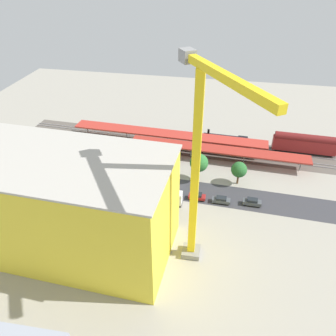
{
  "coord_description": "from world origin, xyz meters",
  "views": [
    {
      "loc": [
        -11.74,
        71.44,
        52.77
      ],
      "look_at": [
        1.91,
        0.84,
        5.36
      ],
      "focal_mm": 35.92,
      "sensor_mm": 36.0,
      "label": 1
    }
  ],
  "objects": [
    {
      "name": "platform_canopy_far",
      "position": [
        6.08,
        -20.53,
        3.84
      ],
      "size": [
        61.42,
        8.11,
        4.07
      ],
      "color": "#B73328",
      "rests_on": "ground"
    },
    {
      "name": "parked_car_2",
      "position": [
        -6.33,
        5.35,
        0.75
      ],
      "size": [
        4.25,
        1.84,
        1.7
      ],
      "color": "black",
      "rests_on": "ground"
    },
    {
      "name": "parked_car_4",
      "position": [
        8.25,
        5.49,
        0.76
      ],
      "size": [
        4.38,
        2.13,
        1.74
      ],
      "color": "black",
      "rests_on": "ground"
    },
    {
      "name": "parked_car_1",
      "position": [
        -12.33,
        5.6,
        0.73
      ],
      "size": [
        4.46,
        1.86,
        1.63
      ],
      "color": "black",
      "rests_on": "ground"
    },
    {
      "name": "parked_car_0",
      "position": [
        -19.78,
        5.06,
        0.81
      ],
      "size": [
        4.47,
        1.89,
        1.82
      ],
      "color": "black",
      "rests_on": "ground"
    },
    {
      "name": "tower_crane",
      "position": [
        -8.02,
        24.52,
        22.93
      ],
      "size": [
        14.43,
        20.3,
        39.92
      ],
      "color": "gray",
      "rests_on": "ground"
    },
    {
      "name": "street_tree_1",
      "position": [
        3.32,
        -2.25,
        4.68
      ],
      "size": [
        5.56,
        5.56,
        7.47
      ],
      "color": "brown",
      "rests_on": "ground"
    },
    {
      "name": "street_tree_0",
      "position": [
        8.66,
        -3.61,
        5.82
      ],
      "size": [
        5.32,
        5.32,
        8.51
      ],
      "color": "brown",
      "rests_on": "ground"
    },
    {
      "name": "locomotive",
      "position": [
        -12.47,
        -23.57,
        1.71
      ],
      "size": [
        15.32,
        3.27,
        4.9
      ],
      "color": "black",
      "rests_on": "ground"
    },
    {
      "name": "ground_plane",
      "position": [
        0.0,
        0.0,
        0.0
      ],
      "size": [
        174.02,
        174.02,
        0.0
      ],
      "primitive_type": "plane",
      "color": "#9E998C",
      "rests_on": "ground"
    },
    {
      "name": "box_truck_2",
      "position": [
        5.95,
        8.54,
        1.64
      ],
      "size": [
        8.96,
        2.75,
        3.31
      ],
      "color": "black",
      "rests_on": "ground"
    },
    {
      "name": "street_asphalt",
      "position": [
        0.0,
        2.14,
        0.0
      ],
      "size": [
        109.07,
        14.27,
        0.01
      ],
      "primitive_type": "cube",
      "rotation": [
        0.0,
        0.0,
        -0.05
      ],
      "color": "#38383D",
      "rests_on": "ground"
    },
    {
      "name": "passenger_coach",
      "position": [
        -35.41,
        -23.57,
        3.24
      ],
      "size": [
        18.57,
        3.72,
        6.13
      ],
      "color": "black",
      "rests_on": "ground"
    },
    {
      "name": "construction_roof_slab",
      "position": [
        17.4,
        25.26,
        20.86
      ],
      "size": [
        42.31,
        23.25,
        0.4
      ],
      "primitive_type": "cube",
      "rotation": [
        0.0,
        0.0,
        -0.05
      ],
      "color": "#B7B2A8",
      "rests_on": "construction_building"
    },
    {
      "name": "street_tree_3",
      "position": [
        32.22,
        -3.07,
        5.25
      ],
      "size": [
        5.95,
        5.95,
        8.23
      ],
      "color": "brown",
      "rests_on": "ground"
    },
    {
      "name": "street_tree_5",
      "position": [
        10.89,
        -2.43,
        5.47
      ],
      "size": [
        5.13,
        5.13,
        8.05
      ],
      "color": "brown",
      "rests_on": "ground"
    },
    {
      "name": "street_tree_2",
      "position": [
        -5.64,
        -3.01,
        5.41
      ],
      "size": [
        4.84,
        4.84,
        7.87
      ],
      "color": "brown",
      "rests_on": "ground"
    },
    {
      "name": "construction_building",
      "position": [
        17.4,
        25.26,
        10.33
      ],
      "size": [
        41.68,
        22.62,
        20.66
      ],
      "primitive_type": "cube",
      "rotation": [
        0.0,
        0.0,
        -0.05
      ],
      "color": "yellow",
      "rests_on": "ground"
    },
    {
      "name": "parked_car_3",
      "position": [
        1.14,
        5.24,
        0.82
      ],
      "size": [
        4.32,
        1.8,
        1.85
      ],
      "color": "black",
      "rests_on": "ground"
    },
    {
      "name": "box_truck_0",
      "position": [
        33.08,
        10.59,
        1.61
      ],
      "size": [
        8.73,
        2.72,
        3.27
      ],
      "color": "black",
      "rests_on": "ground"
    },
    {
      "name": "parked_car_5",
      "position": [
        15.39,
        5.68,
        0.73
      ],
      "size": [
        4.2,
        1.9,
        1.65
      ],
      "color": "black",
      "rests_on": "ground"
    },
    {
      "name": "platform_canopy_near",
      "position": [
        -9.9,
        -14.12,
        3.68
      ],
      "size": [
        52.12,
        7.27,
        3.9
      ],
      "color": "#A82D23",
      "rests_on": "ground"
    },
    {
      "name": "street_tree_4",
      "position": [
        -16.11,
        -3.36,
        4.35
      ],
      "size": [
        4.16,
        4.16,
        6.47
      ],
      "color": "brown",
      "rests_on": "ground"
    },
    {
      "name": "rail_bed",
      "position": [
        0.0,
        -21.05,
        0.0
      ],
      "size": [
        109.27,
        18.3,
        0.01
      ],
      "primitive_type": "cube",
      "rotation": [
        0.0,
        0.0,
        -0.05
      ],
      "color": "#5B544C",
      "rests_on": "ground"
    },
    {
      "name": "traffic_light",
      "position": [
        7.66,
        -2.82,
        4.82
      ],
      "size": [
        0.5,
        0.36,
        7.36
      ],
      "color": "#333333",
      "rests_on": "ground"
    },
    {
      "name": "box_truck_1",
      "position": [
        1.49,
        8.35,
        1.72
      ],
      "size": [
        9.23,
        2.4,
        3.52
      ],
      "color": "black",
      "rests_on": "ground"
    },
    {
      "name": "track_rails",
      "position": [
        0.0,
        -21.05,
        0.18
      ],
      "size": [
        108.64,
        11.88,
        0.12
      ],
      "color": "#9E9EA8",
      "rests_on": "ground"
    }
  ]
}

